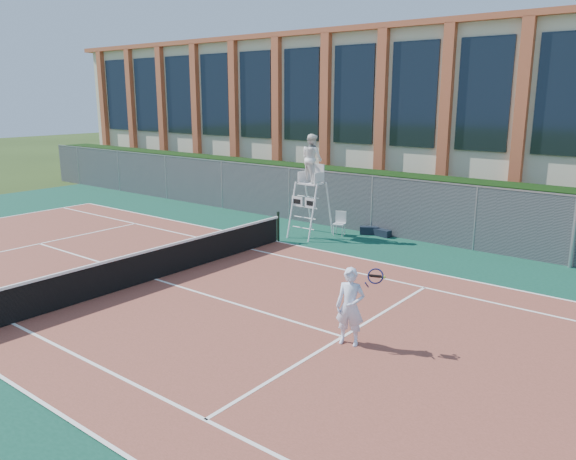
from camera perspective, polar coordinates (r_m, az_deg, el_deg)
The scene contains 12 objects.
ground at distance 16.62m, azimuth -13.36°, elevation -4.98°, with size 120.00×120.00×0.00m, color #233814.
apron at distance 17.22m, azimuth -10.76°, elevation -4.18°, with size 36.00×20.00×0.01m, color #0D3C2C.
tennis_court at distance 16.61m, azimuth -13.36°, elevation -4.91°, with size 23.77×10.97×0.02m, color brown.
tennis_net at distance 16.46m, azimuth -13.46°, elevation -3.20°, with size 0.10×11.30×1.10m.
fence at distance 22.66m, azimuth 4.12°, elevation 3.13°, with size 40.00×0.06×2.20m, color #595E60, non-canonical shape.
hedge at distance 23.65m, azimuth 5.75°, elevation 3.53°, with size 40.00×1.40×2.20m, color black.
building at distance 30.33m, azimuth 14.18°, elevation 11.16°, with size 45.00×10.60×8.22m.
umpire_chair at distance 20.75m, azimuth 2.44°, elevation 7.00°, with size 1.08×1.66×3.86m.
plastic_chair at distance 21.33m, azimuth 5.31°, elevation 0.90°, with size 0.52×0.52×0.90m.
sports_bag_near at distance 21.60m, azimuth 8.25°, elevation -0.04°, with size 0.71×0.28×0.30m, color black.
sports_bag_far at distance 21.37m, azimuth 9.56°, elevation -0.29°, with size 0.66×0.29×0.26m, color black.
tennis_player at distance 11.89m, azimuth 6.36°, elevation -7.72°, with size 0.99×0.72×1.69m.
Camera 1 is at (12.50, -9.67, 5.15)m, focal length 35.00 mm.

